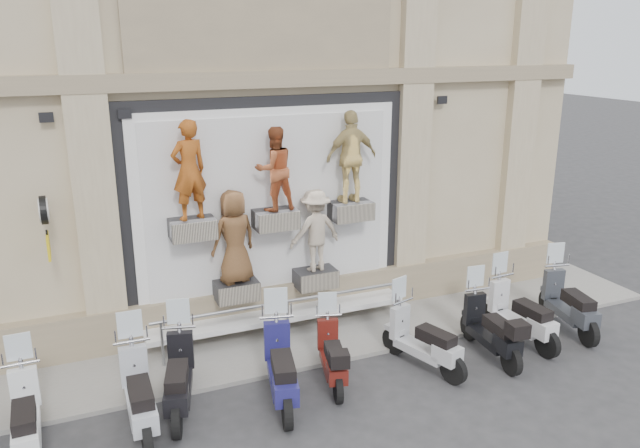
# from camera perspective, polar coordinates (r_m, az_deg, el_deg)

# --- Properties ---
(ground) EXTENTS (90.00, 90.00, 0.00)m
(ground) POSITION_cam_1_polar(r_m,az_deg,el_deg) (10.37, 0.99, -15.79)
(ground) COLOR #2F2F32
(ground) RESTS_ON ground
(sidewalk) EXTENTS (16.00, 2.20, 0.08)m
(sidewalk) POSITION_cam_1_polar(r_m,az_deg,el_deg) (12.04, -3.10, -10.65)
(sidewalk) COLOR gray
(sidewalk) RESTS_ON ground
(building) EXTENTS (14.00, 8.60, 12.00)m
(building) POSITION_cam_1_polar(r_m,az_deg,el_deg) (15.41, -9.97, 18.08)
(building) COLOR #BFAF8B
(building) RESTS_ON ground
(shop_vitrine) EXTENTS (5.60, 0.83, 4.30)m
(shop_vitrine) POSITION_cam_1_polar(r_m,az_deg,el_deg) (11.77, -4.03, 1.04)
(shop_vitrine) COLOR black
(shop_vitrine) RESTS_ON ground
(guard_rail) EXTENTS (5.06, 0.10, 0.93)m
(guard_rail) POSITION_cam_1_polar(r_m,az_deg,el_deg) (11.77, -2.96, -9.02)
(guard_rail) COLOR #9EA0A5
(guard_rail) RESTS_ON ground
(clock_sign_bracket) EXTENTS (0.10, 0.80, 1.02)m
(clock_sign_bracket) POSITION_cam_1_polar(r_m,az_deg,el_deg) (10.83, -23.85, 0.44)
(clock_sign_bracket) COLOR black
(clock_sign_bracket) RESTS_ON ground
(scooter_b) EXTENTS (0.59, 1.89, 1.52)m
(scooter_b) POSITION_cam_1_polar(r_m,az_deg,el_deg) (9.78, -25.49, -14.55)
(scooter_b) COLOR silver
(scooter_b) RESTS_ON ground
(scooter_c) EXTENTS (0.61, 2.00, 1.62)m
(scooter_c) POSITION_cam_1_polar(r_m,az_deg,el_deg) (9.67, -16.32, -13.53)
(scooter_c) COLOR #A4A8B2
(scooter_c) RESTS_ON ground
(scooter_d) EXTENTS (1.04, 2.03, 1.59)m
(scooter_d) POSITION_cam_1_polar(r_m,az_deg,el_deg) (9.98, -12.87, -12.34)
(scooter_d) COLOR black
(scooter_d) RESTS_ON ground
(scooter_e) EXTENTS (1.04, 2.13, 1.66)m
(scooter_e) POSITION_cam_1_polar(r_m,az_deg,el_deg) (9.96, -3.59, -11.75)
(scooter_e) COLOR navy
(scooter_e) RESTS_ON ground
(scooter_f) EXTENTS (0.92, 1.78, 1.39)m
(scooter_f) POSITION_cam_1_polar(r_m,az_deg,el_deg) (10.51, 1.13, -10.94)
(scooter_f) COLOR #50130D
(scooter_f) RESTS_ON ground
(scooter_g) EXTENTS (1.07, 1.94, 1.51)m
(scooter_g) POSITION_cam_1_polar(r_m,az_deg,el_deg) (11.04, 9.48, -9.40)
(scooter_g) COLOR #A5A8AC
(scooter_g) RESTS_ON ground
(scooter_h) EXTENTS (0.71, 1.92, 1.53)m
(scooter_h) POSITION_cam_1_polar(r_m,az_deg,el_deg) (11.68, 15.42, -8.24)
(scooter_h) COLOR black
(scooter_h) RESTS_ON ground
(scooter_i) EXTENTS (0.71, 2.00, 1.59)m
(scooter_i) POSITION_cam_1_polar(r_m,az_deg,el_deg) (12.37, 17.93, -6.84)
(scooter_i) COLOR silver
(scooter_i) RESTS_ON ground
(scooter_j) EXTENTS (0.96, 2.04, 1.60)m
(scooter_j) POSITION_cam_1_polar(r_m,az_deg,el_deg) (13.18, 21.91, -5.78)
(scooter_j) COLOR #2D3037
(scooter_j) RESTS_ON ground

